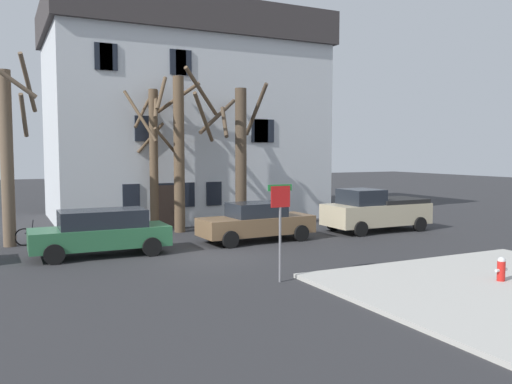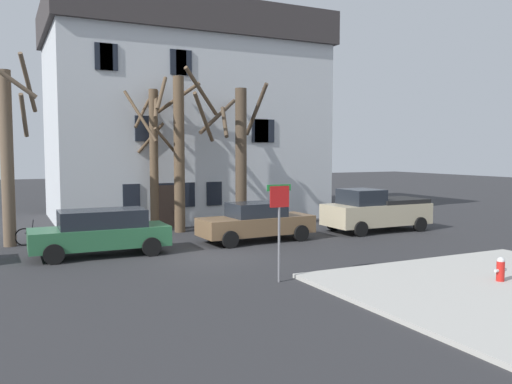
{
  "view_description": "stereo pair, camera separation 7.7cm",
  "coord_description": "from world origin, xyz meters",
  "px_view_note": "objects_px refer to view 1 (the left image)",
  "views": [
    {
      "loc": [
        -6.69,
        -17.22,
        3.72
      ],
      "look_at": [
        3.44,
        3.46,
        1.94
      ],
      "focal_mm": 36.85,
      "sensor_mm": 36.0,
      "label": 1
    },
    {
      "loc": [
        -6.62,
        -17.25,
        3.72
      ],
      "look_at": [
        3.44,
        3.46,
        1.94
      ],
      "focal_mm": 36.85,
      "sensor_mm": 36.0,
      "label": 2
    }
  ],
  "objects_px": {
    "building_main": "(184,116)",
    "car_brown_sedan": "(256,222)",
    "tree_bare_far": "(180,145)",
    "street_sign_pole": "(280,214)",
    "pickup_truck_beige": "(376,211)",
    "bicycle_leaning": "(38,236)",
    "tree_bare_mid": "(153,156)",
    "car_green_wagon": "(101,232)",
    "fire_hydrant": "(501,268)",
    "tree_bare_near": "(8,151)",
    "tree_bare_end": "(240,154)"
  },
  "relations": [
    {
      "from": "tree_bare_mid",
      "to": "car_brown_sedan",
      "type": "relative_size",
      "value": 1.35
    },
    {
      "from": "bicycle_leaning",
      "to": "car_green_wagon",
      "type": "bearing_deg",
      "value": -59.87
    },
    {
      "from": "car_brown_sedan",
      "to": "bicycle_leaning",
      "type": "height_order",
      "value": "car_brown_sedan"
    },
    {
      "from": "tree_bare_near",
      "to": "tree_bare_mid",
      "type": "relative_size",
      "value": 1.13
    },
    {
      "from": "tree_bare_near",
      "to": "bicycle_leaning",
      "type": "bearing_deg",
      "value": -8.32
    },
    {
      "from": "tree_bare_far",
      "to": "street_sign_pole",
      "type": "relative_size",
      "value": 2.63
    },
    {
      "from": "tree_bare_mid",
      "to": "car_green_wagon",
      "type": "distance_m",
      "value": 6.37
    },
    {
      "from": "car_green_wagon",
      "to": "bicycle_leaning",
      "type": "bearing_deg",
      "value": 120.13
    },
    {
      "from": "tree_bare_far",
      "to": "pickup_truck_beige",
      "type": "relative_size",
      "value": 1.47
    },
    {
      "from": "building_main",
      "to": "tree_bare_near",
      "type": "xyz_separation_m",
      "value": [
        -9.26,
        -6.45,
        -2.04
      ]
    },
    {
      "from": "tree_bare_near",
      "to": "pickup_truck_beige",
      "type": "bearing_deg",
      "value": -11.13
    },
    {
      "from": "car_brown_sedan",
      "to": "fire_hydrant",
      "type": "distance_m",
      "value": 9.89
    },
    {
      "from": "car_green_wagon",
      "to": "pickup_truck_beige",
      "type": "height_order",
      "value": "pickup_truck_beige"
    },
    {
      "from": "tree_bare_end",
      "to": "fire_hydrant",
      "type": "distance_m",
      "value": 13.28
    },
    {
      "from": "bicycle_leaning",
      "to": "street_sign_pole",
      "type": "bearing_deg",
      "value": -58.48
    },
    {
      "from": "street_sign_pole",
      "to": "tree_bare_end",
      "type": "bearing_deg",
      "value": 72.07
    },
    {
      "from": "street_sign_pole",
      "to": "bicycle_leaning",
      "type": "distance_m",
      "value": 11.19
    },
    {
      "from": "tree_bare_mid",
      "to": "tree_bare_end",
      "type": "bearing_deg",
      "value": -18.83
    },
    {
      "from": "tree_bare_mid",
      "to": "tree_bare_near",
      "type": "bearing_deg",
      "value": -166.87
    },
    {
      "from": "pickup_truck_beige",
      "to": "bicycle_leaning",
      "type": "distance_m",
      "value": 14.77
    },
    {
      "from": "tree_bare_near",
      "to": "street_sign_pole",
      "type": "distance_m",
      "value": 11.86
    },
    {
      "from": "building_main",
      "to": "tree_bare_near",
      "type": "bearing_deg",
      "value": -145.14
    },
    {
      "from": "tree_bare_near",
      "to": "pickup_truck_beige",
      "type": "xyz_separation_m",
      "value": [
        15.44,
        -3.04,
        -2.76
      ]
    },
    {
      "from": "tree_bare_end",
      "to": "pickup_truck_beige",
      "type": "height_order",
      "value": "tree_bare_end"
    },
    {
      "from": "tree_bare_far",
      "to": "street_sign_pole",
      "type": "bearing_deg",
      "value": -92.04
    },
    {
      "from": "pickup_truck_beige",
      "to": "fire_hydrant",
      "type": "distance_m",
      "value": 10.12
    },
    {
      "from": "car_brown_sedan",
      "to": "street_sign_pole",
      "type": "xyz_separation_m",
      "value": [
        -2.4,
        -6.42,
        1.14
      ]
    },
    {
      "from": "bicycle_leaning",
      "to": "pickup_truck_beige",
      "type": "bearing_deg",
      "value": -11.32
    },
    {
      "from": "car_green_wagon",
      "to": "fire_hydrant",
      "type": "height_order",
      "value": "car_green_wagon"
    },
    {
      "from": "car_brown_sedan",
      "to": "bicycle_leaning",
      "type": "xyz_separation_m",
      "value": [
        -8.19,
        3.02,
        -0.45
      ]
    },
    {
      "from": "tree_bare_near",
      "to": "tree_bare_end",
      "type": "relative_size",
      "value": 1.07
    },
    {
      "from": "tree_bare_near",
      "to": "car_green_wagon",
      "type": "relative_size",
      "value": 1.54
    },
    {
      "from": "tree_bare_far",
      "to": "car_brown_sedan",
      "type": "bearing_deg",
      "value": -61.91
    },
    {
      "from": "building_main",
      "to": "bicycle_leaning",
      "type": "relative_size",
      "value": 8.54
    },
    {
      "from": "car_green_wagon",
      "to": "pickup_truck_beige",
      "type": "distance_m",
      "value": 12.59
    },
    {
      "from": "tree_bare_end",
      "to": "pickup_truck_beige",
      "type": "bearing_deg",
      "value": -29.64
    },
    {
      "from": "tree_bare_end",
      "to": "pickup_truck_beige",
      "type": "relative_size",
      "value": 1.38
    },
    {
      "from": "building_main",
      "to": "car_brown_sedan",
      "type": "relative_size",
      "value": 3.07
    },
    {
      "from": "building_main",
      "to": "tree_bare_far",
      "type": "distance_m",
      "value": 6.42
    },
    {
      "from": "building_main",
      "to": "street_sign_pole",
      "type": "relative_size",
      "value": 5.35
    },
    {
      "from": "building_main",
      "to": "fire_hydrant",
      "type": "relative_size",
      "value": 22.04
    },
    {
      "from": "tree_bare_near",
      "to": "car_green_wagon",
      "type": "height_order",
      "value": "tree_bare_near"
    },
    {
      "from": "car_brown_sedan",
      "to": "fire_hydrant",
      "type": "height_order",
      "value": "car_brown_sedan"
    },
    {
      "from": "tree_bare_far",
      "to": "fire_hydrant",
      "type": "xyz_separation_m",
      "value": [
        5.01,
        -13.25,
        -3.55
      ]
    },
    {
      "from": "tree_bare_end",
      "to": "car_green_wagon",
      "type": "xyz_separation_m",
      "value": [
        -7.04,
        -3.51,
        -2.74
      ]
    },
    {
      "from": "car_brown_sedan",
      "to": "tree_bare_mid",
      "type": "bearing_deg",
      "value": 123.94
    },
    {
      "from": "tree_bare_mid",
      "to": "fire_hydrant",
      "type": "xyz_separation_m",
      "value": [
        6.05,
        -14.01,
        -3.04
      ]
    },
    {
      "from": "car_brown_sedan",
      "to": "bicycle_leaning",
      "type": "distance_m",
      "value": 8.74
    },
    {
      "from": "tree_bare_mid",
      "to": "street_sign_pole",
      "type": "relative_size",
      "value": 2.36
    },
    {
      "from": "tree_bare_far",
      "to": "bicycle_leaning",
      "type": "relative_size",
      "value": 4.2
    }
  ]
}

